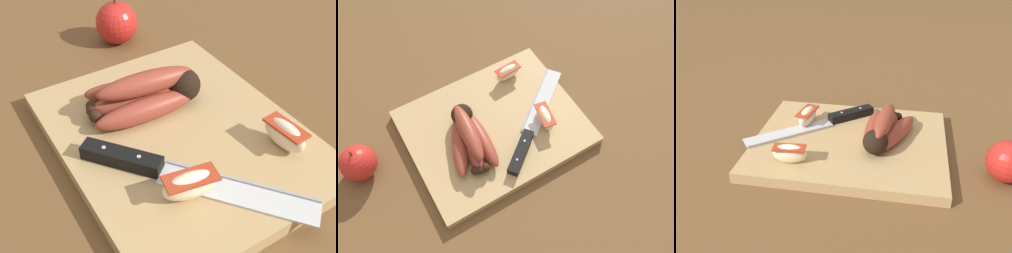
# 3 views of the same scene
# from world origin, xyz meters

# --- Properties ---
(ground_plane) EXTENTS (6.00, 6.00, 0.00)m
(ground_plane) POSITION_xyz_m (0.00, 0.00, 0.00)
(ground_plane) COLOR brown
(cutting_board) EXTENTS (0.37, 0.29, 0.02)m
(cutting_board) POSITION_xyz_m (0.00, 0.01, 0.01)
(cutting_board) COLOR tan
(cutting_board) RESTS_ON ground_plane
(banana_bunch) EXTENTS (0.11, 0.16, 0.06)m
(banana_bunch) POSITION_xyz_m (0.06, 0.02, 0.04)
(banana_bunch) COLOR black
(banana_bunch) RESTS_ON cutting_board
(chefs_knife) EXTENTS (0.24, 0.20, 0.02)m
(chefs_knife) POSITION_xyz_m (-0.05, 0.07, 0.03)
(chefs_knife) COLOR silver
(chefs_knife) RESTS_ON cutting_board
(apple_wedge_near) EXTENTS (0.06, 0.03, 0.04)m
(apple_wedge_near) POSITION_xyz_m (-0.09, -0.08, 0.04)
(apple_wedge_near) COLOR #F4E5C1
(apple_wedge_near) RESTS_ON cutting_board
(apple_wedge_middle) EXTENTS (0.04, 0.07, 0.03)m
(apple_wedge_middle) POSITION_xyz_m (-0.10, 0.06, 0.04)
(apple_wedge_middle) COLOR #F4E5C1
(apple_wedge_middle) RESTS_ON cutting_board
(whole_apple) EXTENTS (0.07, 0.07, 0.09)m
(whole_apple) POSITION_xyz_m (0.28, -0.04, 0.04)
(whole_apple) COLOR red
(whole_apple) RESTS_ON ground_plane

